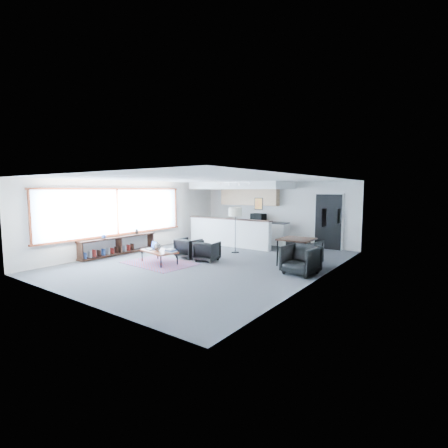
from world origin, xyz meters
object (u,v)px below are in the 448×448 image
Objects in this scene: dining_table at (297,241)px; microwave at (258,217)px; dining_chair_near at (301,261)px; laptop at (153,247)px; floor_lamp at (235,213)px; book_stack at (171,251)px; armchair_left at (188,247)px; dining_chair_far at (305,253)px; armchair_right at (207,250)px; ceramic_pot at (157,247)px; coffee_table at (159,252)px.

dining_table is 1.65× the size of microwave.
dining_table is 1.14m from dining_chair_near.
dining_chair_near is 1.23× the size of microwave.
floor_lamp is (1.27, 2.80, 0.95)m from laptop.
book_stack is 0.45× the size of dining_chair_near.
floor_lamp is (0.78, 1.66, 1.07)m from armchair_left.
armchair_right is at bearing 28.93° from dining_chair_far.
laptop is 1.67× the size of ceramic_pot.
ceramic_pot is 5.37m from microwave.
ceramic_pot is 4.32m from dining_chair_near.
ceramic_pot reaches higher than coffee_table.
armchair_left is 3.81m from dining_chair_far.
coffee_table is at bearing -154.52° from dining_chair_near.
coffee_table is at bearing 37.02° from dining_chair_far.
armchair_left is 2.12m from floor_lamp.
coffee_table is 4.46m from dining_chair_far.
dining_table reaches higher than dining_chair_far.
dining_chair_near is (0.52, -0.94, -0.38)m from dining_table.
armchair_right reaches higher than ceramic_pot.
coffee_table is 1.92× the size of armchair_right.
dining_chair_far is (3.76, 2.39, -0.00)m from coffee_table.
dining_chair_near is 0.99× the size of dining_chair_far.
armchair_right is 2.82m from dining_table.
armchair_left is (0.15, 1.18, -0.01)m from coffee_table.
armchair_left is at bearing -12.76° from armchair_right.
ceramic_pot is at bearing -132.58° from coffee_table.
laptop is at bearing -114.30° from floor_lamp.
armchair_left is at bearing -90.47° from microwave.
floor_lamp is 2.75m from dining_table.
armchair_right is (0.99, 1.14, -0.02)m from coffee_table.
book_stack is 3.82m from dining_chair_near.
dining_table is (3.39, 1.09, 0.38)m from armchair_left.
armchair_left is 0.44× the size of floor_lamp.
armchair_right is at bearing 177.02° from armchair_left.
dining_chair_near is (3.13, -1.51, -1.06)m from floor_lamp.
ceramic_pot is 4.51m from dining_chair_far.
dining_chair_far reaches higher than armchair_right.
coffee_table is 0.35m from laptop.
book_stack reaches higher than coffee_table.
dining_chair_far is at bearing 44.71° from laptop.
ceramic_pot is 1.24m from armchair_left.
floor_lamp is 1.67× the size of dining_table.
coffee_table is 1.83× the size of dining_chair_near.
coffee_table is at bearing 39.34° from armchair_right.
armchair_left reaches higher than armchair_right.
ceramic_pot is 0.32× the size of dining_chair_far.
dining_chair_far is at bearing -165.30° from armchair_right.
microwave reaches higher than dining_chair_far.
book_stack is 1.20m from armchair_left.
dining_table is (3.07, 2.24, 0.30)m from book_stack.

